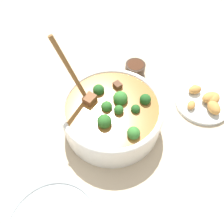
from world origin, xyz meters
name	(u,v)px	position (x,y,z in m)	size (l,w,h in m)	color
ground_plane	(112,124)	(0.00, 0.00, 0.00)	(4.00, 4.00, 0.00)	#C6B293
stew_bowl	(112,113)	(0.00, 0.00, 0.06)	(0.30, 0.30, 0.29)	white
condiment_bowl	(135,68)	(0.17, 0.17, 0.03)	(0.07, 0.07, 0.05)	black
food_plate	(204,101)	(0.31, -0.05, 0.01)	(0.18, 0.18, 0.05)	white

